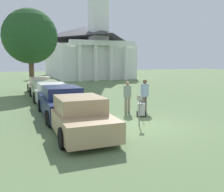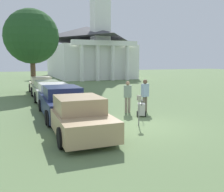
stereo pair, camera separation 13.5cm
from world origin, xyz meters
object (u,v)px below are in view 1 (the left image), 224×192
(parked_car_white, at_px, (52,96))
(person_worker, at_px, (127,95))
(person_supervisor, at_px, (145,94))
(parked_car_cream, at_px, (40,86))
(equipment_cart, at_px, (141,109))
(church, at_px, (85,49))
(parked_car_sage, at_px, (45,90))
(parking_meter, at_px, (139,105))
(parked_car_navy, at_px, (62,102))
(parked_car_tan, at_px, (79,117))

(parked_car_white, bearing_deg, person_worker, -44.88)
(person_supervisor, bearing_deg, parked_car_cream, -87.02)
(equipment_cart, xyz_separation_m, church, (6.25, 31.25, 4.49))
(parked_car_white, height_order, parked_car_sage, parked_car_white)
(parked_car_white, bearing_deg, equipment_cart, -50.90)
(parking_meter, bearing_deg, parked_car_white, 114.00)
(parked_car_white, bearing_deg, person_supervisor, -40.65)
(parking_meter, bearing_deg, parked_car_cream, 102.06)
(parked_car_navy, relative_size, person_worker, 3.01)
(person_worker, relative_size, equipment_cart, 1.74)
(parked_car_sage, bearing_deg, parked_car_white, -89.54)
(person_supervisor, distance_m, church, 31.16)
(parked_car_cream, bearing_deg, person_supervisor, -66.98)
(parked_car_tan, xyz_separation_m, person_worker, (3.49, 2.93, 0.30))
(person_worker, height_order, person_supervisor, person_supervisor)
(parked_car_white, bearing_deg, parked_car_sage, 90.46)
(person_worker, xyz_separation_m, equipment_cart, (0.24, -1.13, -0.60))
(parked_car_sage, xyz_separation_m, parking_meter, (2.77, -9.40, 0.28))
(parking_meter, height_order, equipment_cart, parking_meter)
(parked_car_cream, bearing_deg, parked_car_navy, -89.54)
(equipment_cart, bearing_deg, parked_car_cream, 134.40)
(parked_car_cream, bearing_deg, parked_car_tan, -89.54)
(parked_car_white, bearing_deg, parked_car_navy, -89.54)
(parked_car_white, xyz_separation_m, person_supervisor, (4.39, -3.83, 0.37))
(parked_car_sage, height_order, parked_car_cream, parked_car_cream)
(parked_car_navy, relative_size, parked_car_white, 1.08)
(parking_meter, bearing_deg, person_supervisor, 55.79)
(parked_car_white, distance_m, person_worker, 4.97)
(parked_car_white, relative_size, parked_car_sage, 0.92)
(parked_car_tan, height_order, parked_car_sage, parked_car_tan)
(parked_car_tan, distance_m, parked_car_navy, 3.41)
(person_supervisor, xyz_separation_m, church, (5.59, 30.42, 3.83))
(parked_car_tan, bearing_deg, equipment_cart, 26.22)
(church, bearing_deg, parked_car_sage, -113.09)
(parked_car_sage, xyz_separation_m, parked_car_cream, (-0.00, 3.54, 0.01))
(parked_car_white, distance_m, parked_car_cream, 6.73)
(parked_car_navy, xyz_separation_m, parking_meter, (2.77, -3.16, 0.22))
(parked_car_white, bearing_deg, parked_car_tan, -89.54)
(parked_car_navy, distance_m, church, 31.55)
(parked_car_white, height_order, person_supervisor, person_supervisor)
(person_supervisor, relative_size, equipment_cart, 1.82)
(parking_meter, xyz_separation_m, equipment_cart, (0.96, 1.55, -0.55))
(equipment_cart, bearing_deg, church, 104.98)
(parked_car_cream, height_order, church, church)
(church, bearing_deg, parked_car_tan, -106.79)
(parked_car_cream, bearing_deg, parked_car_sage, -89.54)
(equipment_cart, bearing_deg, parked_car_tan, -127.96)
(parked_car_tan, height_order, person_worker, person_worker)
(parked_car_white, relative_size, person_worker, 2.77)
(parked_car_tan, height_order, equipment_cart, parked_car_tan)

